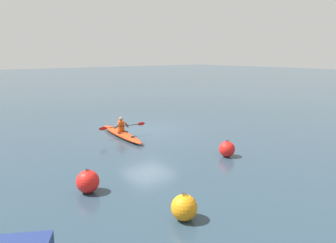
{
  "coord_description": "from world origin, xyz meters",
  "views": [
    {
      "loc": [
        9.64,
        13.95,
        4.01
      ],
      "look_at": [
        2.04,
        4.33,
        1.45
      ],
      "focal_mm": 34.66,
      "sensor_mm": 36.0,
      "label": 1
    }
  ],
  "objects_px": {
    "kayaker": "(121,125)",
    "mooring_buoy_orange_mid": "(184,207)",
    "mooring_buoy_channel_marker": "(88,181)",
    "kayak": "(121,134)",
    "mooring_buoy_red_near": "(227,149)"
  },
  "relations": [
    {
      "from": "mooring_buoy_channel_marker",
      "to": "kayak",
      "type": "bearing_deg",
      "value": -128.67
    },
    {
      "from": "kayaker",
      "to": "mooring_buoy_red_near",
      "type": "relative_size",
      "value": 3.59
    },
    {
      "from": "kayaker",
      "to": "mooring_buoy_orange_mid",
      "type": "height_order",
      "value": "kayaker"
    },
    {
      "from": "mooring_buoy_orange_mid",
      "to": "mooring_buoy_red_near",
      "type": "distance_m",
      "value": 5.4
    },
    {
      "from": "mooring_buoy_channel_marker",
      "to": "mooring_buoy_red_near",
      "type": "distance_m",
      "value": 5.81
    },
    {
      "from": "kayak",
      "to": "kayaker",
      "type": "bearing_deg",
      "value": 83.82
    },
    {
      "from": "kayak",
      "to": "mooring_buoy_orange_mid",
      "type": "xyz_separation_m",
      "value": [
        2.98,
        8.15,
        0.19
      ]
    },
    {
      "from": "mooring_buoy_channel_marker",
      "to": "mooring_buoy_orange_mid",
      "type": "bearing_deg",
      "value": 111.28
    },
    {
      "from": "mooring_buoy_orange_mid",
      "to": "kayak",
      "type": "bearing_deg",
      "value": -110.07
    },
    {
      "from": "mooring_buoy_channel_marker",
      "to": "mooring_buoy_red_near",
      "type": "height_order",
      "value": "mooring_buoy_channel_marker"
    },
    {
      "from": "kayak",
      "to": "kayaker",
      "type": "xyz_separation_m",
      "value": [
        0.0,
        0.03,
        0.44
      ]
    },
    {
      "from": "mooring_buoy_orange_mid",
      "to": "mooring_buoy_red_near",
      "type": "xyz_separation_m",
      "value": [
        -4.65,
        -2.74,
        -0.01
      ]
    },
    {
      "from": "mooring_buoy_orange_mid",
      "to": "mooring_buoy_channel_marker",
      "type": "bearing_deg",
      "value": -68.72
    },
    {
      "from": "kayaker",
      "to": "mooring_buoy_red_near",
      "type": "height_order",
      "value": "kayaker"
    },
    {
      "from": "kayaker",
      "to": "mooring_buoy_orange_mid",
      "type": "distance_m",
      "value": 8.65
    }
  ]
}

